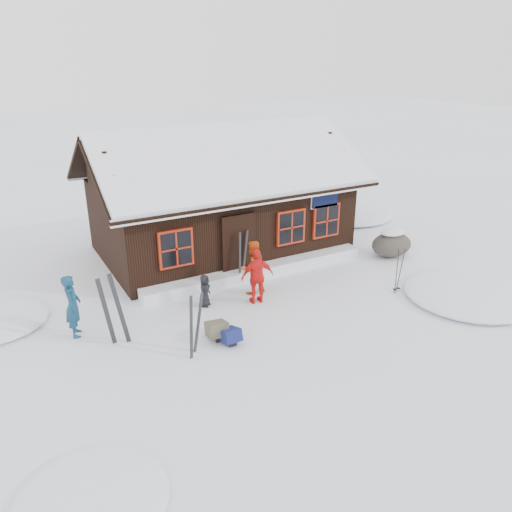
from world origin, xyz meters
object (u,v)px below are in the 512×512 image
object	(u,v)px
skier_crouched	(205,291)
backpack_olive	(217,332)
skier_orange_left	(253,267)
ski_pair_left	(195,326)
boulder	(392,244)
skier_orange_right	(257,276)
skier_teal	(73,306)
backpack_blue	(230,338)
ski_poles	(399,271)

from	to	relation	value
skier_crouched	backpack_olive	xyz separation A→B (m)	(-0.45, -1.72, -0.29)
skier_orange_left	ski_pair_left	distance (m)	3.45
skier_orange_left	boulder	xyz separation A→B (m)	(5.60, 0.22, -0.37)
boulder	skier_orange_right	bearing A→B (deg)	-171.93
skier_teal	boulder	world-z (taller)	skier_teal
skier_crouched	backpack_blue	world-z (taller)	skier_crouched
backpack_blue	skier_orange_left	bearing A→B (deg)	48.68
skier_teal	skier_orange_right	bearing A→B (deg)	-86.78
boulder	backpack_blue	distance (m)	7.80
skier_orange_right	boulder	distance (m)	5.84
boulder	ski_poles	distance (m)	2.90
skier_orange_right	skier_crouched	xyz separation A→B (m)	(-1.37, 0.51, -0.33)
backpack_olive	ski_poles	bearing A→B (deg)	6.70
ski_pair_left	backpack_olive	world-z (taller)	ski_pair_left
ski_pair_left	backpack_blue	xyz separation A→B (m)	(0.87, -0.01, -0.56)
ski_pair_left	ski_poles	size ratio (longest dim) A/B	1.12
skier_crouched	boulder	distance (m)	7.15
skier_orange_left	ski_pair_left	world-z (taller)	skier_orange_left
skier_orange_right	boulder	bearing A→B (deg)	-163.94
skier_teal	ski_poles	xyz separation A→B (m)	(8.71, -2.05, -0.16)
skier_teal	ski_poles	distance (m)	8.95
skier_crouched	skier_orange_right	bearing A→B (deg)	-64.97
skier_orange_left	boulder	size ratio (longest dim) A/B	1.08
skier_orange_left	skier_crouched	distance (m)	1.59
ski_pair_left	backpack_olive	bearing A→B (deg)	-2.20
backpack_blue	backpack_olive	size ratio (longest dim) A/B	0.88
skier_teal	backpack_blue	xyz separation A→B (m)	(3.14, -2.22, -0.65)
skier_teal	backpack_olive	xyz separation A→B (m)	(2.97, -1.86, -0.63)
boulder	ski_pair_left	world-z (taller)	ski_pair_left
skier_orange_left	skier_orange_right	world-z (taller)	skier_orange_left
backpack_olive	ski_pair_left	bearing A→B (deg)	-145.44
boulder	backpack_blue	size ratio (longest dim) A/B	2.66
skier_crouched	backpack_olive	distance (m)	1.80
skier_teal	backpack_olive	bearing A→B (deg)	-111.04
skier_orange_left	backpack_olive	xyz separation A→B (m)	(-1.99, -1.81, -0.63)
skier_orange_left	backpack_olive	world-z (taller)	skier_orange_left
skier_crouched	boulder	xyz separation A→B (m)	(7.14, 0.31, -0.03)
skier_orange_left	ski_poles	xyz separation A→B (m)	(3.74, -2.00, -0.16)
skier_teal	boulder	distance (m)	10.57
skier_orange_right	boulder	size ratio (longest dim) A/B	1.08
ski_pair_left	backpack_blue	world-z (taller)	ski_pair_left
boulder	skier_crouched	bearing A→B (deg)	-177.55
backpack_olive	skier_orange_left	bearing A→B (deg)	50.77
ski_poles	backpack_blue	bearing A→B (deg)	-178.31
skier_teal	skier_orange_right	distance (m)	4.83
boulder	backpack_olive	distance (m)	7.86
ski_pair_left	skier_orange_right	bearing A→B (deg)	3.42
skier_teal	skier_orange_right	size ratio (longest dim) A/B	1.01
ski_poles	backpack_olive	distance (m)	5.76
boulder	backpack_olive	xyz separation A→B (m)	(-7.59, -2.02, -0.27)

